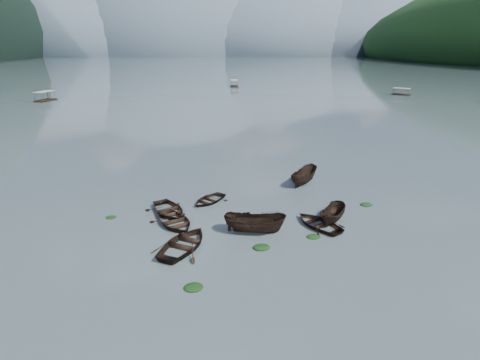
{
  "coord_description": "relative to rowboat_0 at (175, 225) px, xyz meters",
  "views": [
    {
      "loc": [
        -3.26,
        -20.82,
        13.62
      ],
      "look_at": [
        0.0,
        12.0,
        2.0
      ],
      "focal_mm": 28.0,
      "sensor_mm": 36.0,
      "label": 1
    }
  ],
  "objects": [
    {
      "name": "rowboat_6",
      "position": [
        -0.67,
        2.4,
        0.0
      ],
      "size": [
        5.04,
        5.67,
        0.97
      ],
      "primitive_type": "imported",
      "rotation": [
        0.0,
        0.0,
        0.45
      ],
      "color": "black",
      "rests_on": "ground"
    },
    {
      "name": "haze_mtn_c",
      "position": [
        145.84,
        892.82,
        0.0
      ],
      "size": [
        520.0,
        520.0,
        260.0
      ],
      "primitive_type": "ellipsoid",
      "color": "#475666",
      "rests_on": "ground"
    },
    {
      "name": "weed_clump_2",
      "position": [
        6.48,
        -4.45,
        0.0
      ],
      "size": [
        1.24,
        0.99,
        0.27
      ],
      "primitive_type": "ellipsoid",
      "color": "black",
      "rests_on": "ground"
    },
    {
      "name": "ground_plane",
      "position": [
        5.84,
        -7.18,
        0.0
      ],
      "size": [
        2400.0,
        2400.0,
        0.0
      ],
      "primitive_type": "plane",
      "color": "#49585C"
    },
    {
      "name": "rowboat_2",
      "position": [
        6.32,
        -1.96,
        0.0
      ],
      "size": [
        5.16,
        2.88,
        1.88
      ],
      "primitive_type": "imported",
      "rotation": [
        0.0,
        0.0,
        1.34
      ],
      "color": "black",
      "rests_on": "ground"
    },
    {
      "name": "weed_clump_7",
      "position": [
        17.28,
        2.37,
        0.0
      ],
      "size": [
        1.11,
        0.89,
        0.24
      ],
      "primitive_type": "ellipsoid",
      "color": "black",
      "rests_on": "ground"
    },
    {
      "name": "rowboat_5",
      "position": [
        13.03,
        -0.68,
        0.0
      ],
      "size": [
        3.71,
        4.15,
        1.57
      ],
      "primitive_type": "imported",
      "rotation": [
        0.0,
        0.0,
        -0.66
      ],
      "color": "black",
      "rests_on": "ground"
    },
    {
      "name": "rowboat_7",
      "position": [
        2.87,
        4.62,
        0.0
      ],
      "size": [
        4.58,
        4.66,
        0.79
      ],
      "primitive_type": "imported",
      "rotation": [
        0.0,
        0.0,
        5.55
      ],
      "color": "black",
      "rests_on": "ground"
    },
    {
      "name": "weed_clump_0",
      "position": [
        1.68,
        -8.78,
        0.0
      ],
      "size": [
        1.19,
        0.98,
        0.26
      ],
      "primitive_type": "ellipsoid",
      "color": "black",
      "rests_on": "ground"
    },
    {
      "name": "rowboat_8",
      "position": [
        13.04,
        8.78,
        0.0
      ],
      "size": [
        4.41,
        4.84,
        1.84
      ],
      "primitive_type": "imported",
      "rotation": [
        0.0,
        0.0,
        2.46
      ],
      "color": "black",
      "rests_on": "ground"
    },
    {
      "name": "haze_mtn_a",
      "position": [
        -254.16,
        892.82,
        0.0
      ],
      "size": [
        520.0,
        520.0,
        280.0
      ],
      "primitive_type": "ellipsoid",
      "color": "#475666",
      "rests_on": "ground"
    },
    {
      "name": "pontoon_right",
      "position": [
        63.98,
        84.59,
        0.0
      ],
      "size": [
        5.25,
        5.23,
        2.01
      ],
      "primitive_type": null,
      "rotation": [
        0.0,
        0.0,
        0.79
      ],
      "color": "black",
      "rests_on": "ground"
    },
    {
      "name": "rowboat_0",
      "position": [
        0.0,
        0.0,
        0.0
      ],
      "size": [
        5.06,
        5.63,
        0.96
      ],
      "primitive_type": "imported",
      "rotation": [
        0.0,
        0.0,
        0.48
      ],
      "color": "black",
      "rests_on": "ground"
    },
    {
      "name": "weed_clump_3",
      "position": [
        5.59,
        0.98,
        0.0
      ],
      "size": [
        0.79,
        0.67,
        0.18
      ],
      "primitive_type": "ellipsoid",
      "color": "black",
      "rests_on": "ground"
    },
    {
      "name": "weed_clump_4",
      "position": [
        10.65,
        -3.21,
        0.0
      ],
      "size": [
        1.05,
        0.83,
        0.22
      ],
      "primitive_type": "ellipsoid",
      "color": "black",
      "rests_on": "ground"
    },
    {
      "name": "rowboat_3",
      "position": [
        11.64,
        -1.35,
        0.0
      ],
      "size": [
        4.86,
        5.31,
        0.9
      ],
      "primitive_type": "imported",
      "rotation": [
        0.0,
        0.0,
        3.67
      ],
      "color": "black",
      "rests_on": "ground"
    },
    {
      "name": "weed_clump_5",
      "position": [
        -5.52,
        1.93,
        0.0
      ],
      "size": [
        0.91,
        0.74,
        0.19
      ],
      "primitive_type": "ellipsoid",
      "color": "black",
      "rests_on": "ground"
    },
    {
      "name": "weed_clump_1",
      "position": [
        5.79,
        -0.1,
        0.0
      ],
      "size": [
        0.95,
        0.76,
        0.21
      ],
      "primitive_type": "ellipsoid",
      "color": "black",
      "rests_on": "ground"
    },
    {
      "name": "pontoon_centre",
      "position": [
        14.73,
        116.06,
        0.0
      ],
      "size": [
        2.72,
        6.39,
        2.44
      ],
      "primitive_type": null,
      "rotation": [
        0.0,
        0.0,
        -0.01
      ],
      "color": "black",
      "rests_on": "ground"
    },
    {
      "name": "rowboat_1",
      "position": [
        0.94,
        -3.81,
        0.0
      ],
      "size": [
        5.61,
        6.16,
        1.04
      ],
      "primitive_type": "imported",
      "rotation": [
        0.0,
        0.0,
        2.63
      ],
      "color": "black",
      "rests_on": "ground"
    },
    {
      "name": "pontoon_left",
      "position": [
        -40.27,
        80.81,
        0.0
      ],
      "size": [
        4.19,
        7.02,
        2.52
      ],
      "primitive_type": null,
      "rotation": [
        0.0,
        0.0,
        -0.23
      ],
      "color": "black",
      "rests_on": "ground"
    },
    {
      "name": "haze_mtn_b",
      "position": [
        -54.16,
        892.82,
        0.0
      ],
      "size": [
        520.0,
        520.0,
        340.0
      ],
      "primitive_type": "ellipsoid",
      "color": "#475666",
      "rests_on": "ground"
    },
    {
      "name": "weed_clump_6",
      "position": [
        6.28,
        -1.38,
        0.0
      ],
      "size": [
        1.07,
        0.89,
        0.22
      ],
      "primitive_type": "ellipsoid",
      "color": "black",
      "rests_on": "ground"
    },
    {
      "name": "haze_mtn_d",
      "position": [
        325.84,
        892.82,
        0.0
      ],
      "size": [
        520.0,
        520.0,
        220.0
      ],
      "primitive_type": "ellipsoid",
      "color": "#475666",
      "rests_on": "ground"
    }
  ]
}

